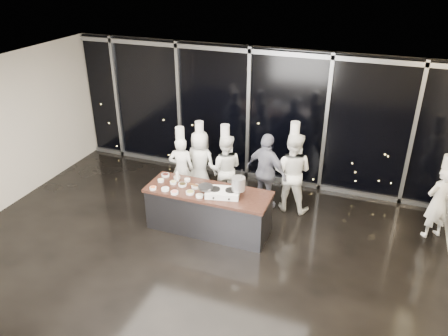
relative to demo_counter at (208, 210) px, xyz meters
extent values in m
plane|color=black|center=(0.00, -0.90, -0.45)|extent=(9.00, 9.00, 0.00)
cube|color=beige|center=(0.00, 2.60, 1.15)|extent=(9.00, 0.02, 3.20)
cube|color=beige|center=(0.00, -4.40, 1.15)|extent=(9.00, 0.02, 3.20)
cube|color=silver|center=(0.00, -0.90, 2.75)|extent=(9.00, 7.00, 0.02)
cube|color=black|center=(0.00, 2.54, 1.15)|extent=(8.90, 0.04, 3.18)
cube|color=gray|center=(0.00, 2.49, 2.65)|extent=(8.90, 0.08, 0.10)
cube|color=gray|center=(0.00, 2.49, -0.40)|extent=(8.90, 0.08, 0.10)
cube|color=gray|center=(-3.60, 2.49, 1.15)|extent=(0.08, 0.08, 3.20)
cube|color=gray|center=(-1.80, 2.49, 1.15)|extent=(0.08, 0.08, 3.20)
cube|color=gray|center=(0.00, 2.49, 1.15)|extent=(0.08, 0.08, 3.20)
cube|color=gray|center=(1.80, 2.49, 1.15)|extent=(0.08, 0.08, 3.20)
cube|color=gray|center=(3.60, 2.49, 1.15)|extent=(0.08, 0.08, 3.20)
cube|color=#39393E|center=(0.00, 0.00, -0.03)|extent=(2.40, 0.80, 0.84)
cube|color=#42251C|center=(0.00, 0.00, 0.42)|extent=(2.46, 0.86, 0.06)
cube|color=white|center=(0.33, -0.08, 0.51)|extent=(0.70, 0.52, 0.12)
cylinder|color=black|center=(0.18, -0.11, 0.58)|extent=(0.26, 0.26, 0.02)
cylinder|color=black|center=(0.48, -0.04, 0.58)|extent=(0.26, 0.26, 0.02)
cylinder|color=black|center=(0.23, -0.31, 0.50)|extent=(0.04, 0.03, 0.04)
cylinder|color=black|center=(0.52, -0.24, 0.50)|extent=(0.04, 0.03, 0.04)
cylinder|color=slate|center=(0.02, -0.16, 0.61)|extent=(0.35, 0.35, 0.05)
cube|color=#4C2B14|center=(-0.23, -0.22, 0.62)|extent=(0.21, 0.08, 0.02)
cylinder|color=#B9B9BB|center=(0.62, 0.01, 0.72)|extent=(0.31, 0.31, 0.26)
cylinder|color=white|center=(-1.03, -0.33, 0.47)|extent=(0.13, 0.13, 0.04)
cylinder|color=orange|center=(-1.03, -0.33, 0.49)|extent=(0.11, 0.11, 0.01)
cylinder|color=white|center=(-1.03, 0.01, 0.47)|extent=(0.13, 0.13, 0.04)
cylinder|color=beige|center=(-1.03, 0.01, 0.49)|extent=(0.10, 0.10, 0.01)
cylinder|color=white|center=(-1.06, 0.25, 0.47)|extent=(0.16, 0.16, 0.04)
cylinder|color=#371410|center=(-1.06, 0.25, 0.49)|extent=(0.13, 0.13, 0.01)
cylinder|color=white|center=(-0.79, -0.28, 0.47)|extent=(0.15, 0.15, 0.04)
cylinder|color=beige|center=(-0.79, -0.28, 0.49)|extent=(0.13, 0.13, 0.01)
cylinder|color=white|center=(-0.76, 0.02, 0.47)|extent=(0.13, 0.13, 0.04)
cylinder|color=tan|center=(-0.76, 0.02, 0.49)|extent=(0.11, 0.11, 0.01)
cylinder|color=white|center=(-0.79, 0.24, 0.47)|extent=(0.13, 0.13, 0.04)
cylinder|color=#A88254|center=(-0.79, 0.24, 0.49)|extent=(0.11, 0.11, 0.01)
cylinder|color=white|center=(-0.56, -0.33, 0.47)|extent=(0.15, 0.15, 0.04)
cylinder|color=#E8715F|center=(-0.56, -0.33, 0.49)|extent=(0.12, 0.12, 0.01)
cylinder|color=white|center=(-0.55, 0.00, 0.47)|extent=(0.16, 0.16, 0.04)
cylinder|color=black|center=(-0.55, 0.00, 0.49)|extent=(0.14, 0.14, 0.01)
cylinder|color=white|center=(-0.55, 0.22, 0.47)|extent=(0.12, 0.12, 0.04)
cylinder|color=white|center=(-0.55, 0.22, 0.49)|extent=(0.10, 0.10, 0.01)
cylinder|color=white|center=(-0.28, -0.23, 0.47)|extent=(0.17, 0.17, 0.04)
cylinder|color=#A49B41|center=(-0.28, -0.23, 0.49)|extent=(0.14, 0.14, 0.01)
cylinder|color=white|center=(-0.27, 0.02, 0.47)|extent=(0.16, 0.16, 0.04)
cylinder|color=#987F57|center=(-0.27, 0.02, 0.49)|extent=(0.13, 0.13, 0.01)
cylinder|color=white|center=(-0.06, -0.28, 0.47)|extent=(0.14, 0.14, 0.04)
cylinder|color=#F4E3C2|center=(-0.06, -0.28, 0.49)|extent=(0.12, 0.12, 0.01)
cylinder|color=white|center=(-0.02, 0.04, 0.47)|extent=(0.16, 0.16, 0.04)
cylinder|color=brown|center=(-0.02, 0.04, 0.49)|extent=(0.13, 0.13, 0.01)
cylinder|color=silver|center=(-0.73, 0.15, 0.54)|extent=(0.07, 0.07, 0.18)
cone|color=silver|center=(-0.73, 0.15, 0.66)|extent=(0.06, 0.06, 0.06)
imported|color=white|center=(-1.00, 0.88, 0.31)|extent=(0.63, 0.49, 1.53)
cylinder|color=white|center=(-1.00, 0.88, 1.17)|extent=(0.23, 0.23, 0.26)
imported|color=white|center=(-0.75, 1.33, 0.31)|extent=(0.81, 0.58, 1.53)
cylinder|color=white|center=(-0.75, 1.33, 1.18)|extent=(0.21, 0.21, 0.26)
imported|color=white|center=(-0.10, 1.21, 0.34)|extent=(0.89, 0.76, 1.58)
cylinder|color=white|center=(-0.10, 1.21, 1.23)|extent=(0.23, 0.23, 0.26)
imported|color=#141838|center=(0.83, 1.23, 0.41)|extent=(1.09, 0.77, 1.72)
imported|color=white|center=(1.34, 1.38, 0.44)|extent=(0.89, 0.71, 1.78)
cylinder|color=white|center=(1.34, 1.38, 1.42)|extent=(0.20, 0.20, 0.26)
imported|color=white|center=(4.20, 1.37, 0.31)|extent=(0.66, 0.62, 1.52)
cylinder|color=white|center=(4.20, 1.37, 1.16)|extent=(0.27, 0.27, 0.26)
camera|label=1|loc=(2.90, -6.79, 4.64)|focal=35.00mm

